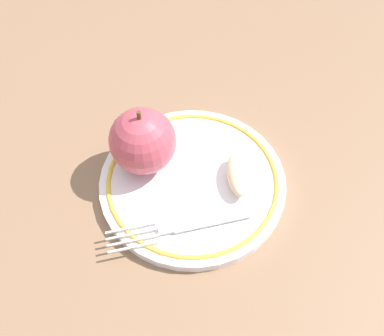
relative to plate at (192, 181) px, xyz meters
name	(u,v)px	position (x,y,z in m)	size (l,w,h in m)	color
ground_plane	(200,180)	(-0.01, 0.00, -0.01)	(2.00, 2.00, 0.00)	#866449
plate	(192,181)	(0.00, 0.00, 0.00)	(0.23, 0.23, 0.02)	white
apple_red_whole	(143,141)	(0.03, -0.05, 0.05)	(0.08, 0.08, 0.09)	#BB4656
apple_slice_front	(238,174)	(-0.04, 0.04, 0.02)	(0.06, 0.03, 0.02)	beige
fork	(185,226)	(0.05, 0.05, 0.01)	(0.16, 0.08, 0.00)	silver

